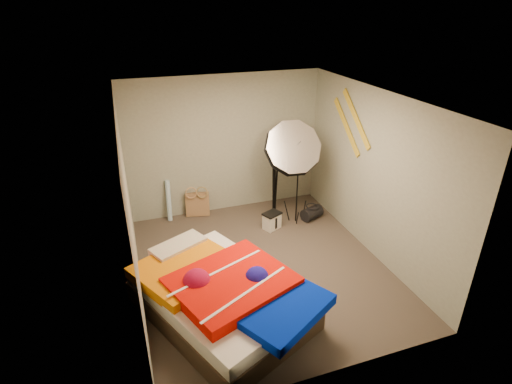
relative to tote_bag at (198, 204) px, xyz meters
name	(u,v)px	position (x,y,z in m)	size (l,w,h in m)	color
floor	(263,267)	(0.59, -1.90, -0.21)	(4.00, 4.00, 0.00)	brown
ceiling	(264,99)	(0.59, -1.90, 2.29)	(4.00, 4.00, 0.00)	silver
wall_back	(225,145)	(0.59, 0.10, 1.04)	(3.50, 3.50, 0.00)	#9EA392
wall_front	(336,279)	(0.59, -3.90, 1.04)	(3.50, 3.50, 0.00)	#9EA392
wall_left	(130,211)	(-1.16, -1.90, 1.04)	(4.00, 4.00, 0.00)	#9EA392
wall_right	(374,175)	(2.34, -1.90, 1.04)	(4.00, 4.00, 0.00)	#9EA392
tote_bag	(198,204)	(0.00, 0.00, 0.00)	(0.43, 0.13, 0.43)	#AA7F57
wrapping_roll	(169,201)	(-0.51, 0.00, 0.16)	(0.08, 0.08, 0.74)	#6DAEDA
camera_case	(272,221)	(1.12, -0.91, -0.07)	(0.28, 0.20, 0.28)	white
duffel_bag	(312,213)	(1.92, -0.82, -0.10)	(0.23, 0.23, 0.38)	black
wall_stripe_upper	(356,119)	(2.32, -1.30, 1.74)	(0.02, 1.10, 0.10)	gold
wall_stripe_lower	(346,127)	(2.32, -1.05, 1.54)	(0.02, 1.10, 0.10)	gold
bed	(221,294)	(-0.23, -2.66, 0.10)	(2.30, 2.54, 0.63)	#433324
photo_umbrella	(292,149)	(1.44, -0.90, 1.21)	(1.20, 0.93, 1.98)	black
camera_tripod	(275,172)	(1.39, -0.30, 0.58)	(0.10, 0.10, 1.38)	black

